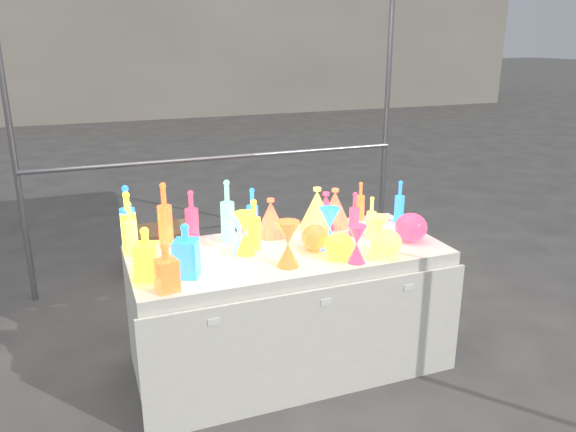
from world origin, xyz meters
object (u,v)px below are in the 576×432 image
object	(u,v)px
lampshade_0	(271,217)
bottle_0	(128,221)
display_table	(289,308)
cardboard_box_closed	(163,249)
globe_0	(339,248)
decanter_0	(146,253)
hourglass_0	(288,244)

from	to	relation	value
lampshade_0	bottle_0	bearing A→B (deg)	156.47
display_table	cardboard_box_closed	xyz separation A→B (m)	(-0.48, 1.73, -0.18)
cardboard_box_closed	globe_0	bearing A→B (deg)	-72.22
decanter_0	globe_0	world-z (taller)	decanter_0
display_table	hourglass_0	bearing A→B (deg)	-111.70
bottle_0	cardboard_box_closed	bearing A→B (deg)	75.30
globe_0	lampshade_0	xyz separation A→B (m)	(-0.23, 0.49, 0.05)
display_table	globe_0	distance (m)	0.54
bottle_0	hourglass_0	distance (m)	0.95
cardboard_box_closed	decanter_0	bearing A→B (deg)	-101.72
hourglass_0	cardboard_box_closed	bearing A→B (deg)	101.36
decanter_0	globe_0	xyz separation A→B (m)	(1.02, -0.11, -0.07)
display_table	globe_0	xyz separation A→B (m)	(0.21, -0.23, 0.44)
cardboard_box_closed	bottle_0	bearing A→B (deg)	-106.38
decanter_0	lampshade_0	bearing A→B (deg)	42.88
hourglass_0	lampshade_0	size ratio (longest dim) A/B	1.05
display_table	decanter_0	world-z (taller)	decanter_0
display_table	lampshade_0	distance (m)	0.56
decanter_0	hourglass_0	bearing A→B (deg)	9.04
cardboard_box_closed	hourglass_0	distance (m)	2.11
cardboard_box_closed	lampshade_0	xyz separation A→B (m)	(0.47, -1.47, 0.68)
hourglass_0	lampshade_0	xyz separation A→B (m)	(0.07, 0.49, -0.01)
decanter_0	display_table	bearing A→B (deg)	25.80
globe_0	bottle_0	bearing A→B (deg)	151.86
cardboard_box_closed	decanter_0	world-z (taller)	decanter_0
hourglass_0	globe_0	size ratio (longest dim) A/B	1.52
cardboard_box_closed	globe_0	world-z (taller)	globe_0
hourglass_0	lampshade_0	world-z (taller)	hourglass_0
cardboard_box_closed	lampshade_0	world-z (taller)	lampshade_0
display_table	lampshade_0	world-z (taller)	lampshade_0
decanter_0	bottle_0	bearing A→B (deg)	111.95
bottle_0	decanter_0	world-z (taller)	bottle_0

